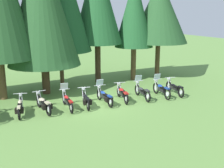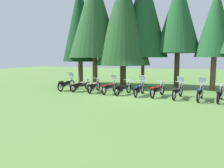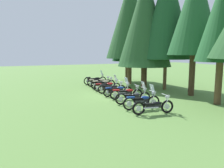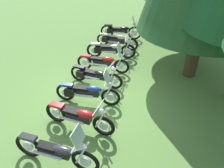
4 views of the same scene
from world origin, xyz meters
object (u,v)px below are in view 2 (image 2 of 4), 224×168
motorcycle_0 (66,84)px  motorcycle_9 (220,94)px  pine_tree_0 (80,22)px  motorcycle_2 (94,86)px  motorcycle_7 (178,91)px  pine_tree_2 (123,19)px  pine_tree_1 (95,14)px  pine_tree_4 (179,15)px  motorcycle_1 (80,85)px  pine_tree_5 (216,22)px  motorcycle_4 (123,88)px  motorcycle_8 (200,92)px  motorcycle_6 (158,90)px  pine_tree_3 (144,13)px  motorcycle_3 (110,87)px  motorcycle_5 (139,89)px

motorcycle_0 → motorcycle_9: bearing=-92.7°
motorcycle_9 → pine_tree_0: (-12.12, 5.03, 5.55)m
motorcycle_2 → motorcycle_7: 6.14m
motorcycle_0 → motorcycle_9: motorcycle_0 is taller
pine_tree_2 → motorcycle_7: bearing=-38.3°
pine_tree_1 → pine_tree_2: bearing=-0.5°
motorcycle_2 → pine_tree_2: 6.56m
pine_tree_0 → pine_tree_4: (9.11, 0.44, 0.13)m
motorcycle_1 → motorcycle_9: size_ratio=0.98×
motorcycle_9 → pine_tree_5: pine_tree_5 is taller
motorcycle_2 → pine_tree_1: (-1.60, 3.54, 5.98)m
motorcycle_9 → pine_tree_2: bearing=71.0°
motorcycle_2 → pine_tree_2: size_ratio=0.24×
motorcycle_0 → motorcycle_4: (4.94, -0.48, -0.06)m
pine_tree_0 → pine_tree_4: pine_tree_0 is taller
pine_tree_1 → pine_tree_5: (9.95, 0.67, -1.17)m
motorcycle_9 → motorcycle_2: bearing=96.0°
motorcycle_8 → pine_tree_2: (-6.33, 4.16, 5.40)m
motorcycle_2 → pine_tree_4: bearing=-52.0°
motorcycle_6 → pine_tree_1: (-6.41, 3.76, 5.99)m
pine_tree_3 → motorcycle_4: bearing=-92.6°
motorcycle_3 → motorcycle_4: bearing=-94.0°
motorcycle_4 → pine_tree_0: 9.39m
motorcycle_0 → motorcycle_6: bearing=-91.6°
motorcycle_9 → pine_tree_0: size_ratio=0.23×
pine_tree_3 → pine_tree_0: bearing=-177.4°
motorcycle_3 → motorcycle_9: size_ratio=1.01×
pine_tree_5 → motorcycle_4: bearing=-143.1°
motorcycle_2 → pine_tree_0: (-3.58, 4.38, 5.52)m
motorcycle_4 → pine_tree_5: size_ratio=0.27×
motorcycle_7 → motorcycle_9: motorcycle_7 is taller
motorcycle_1 → pine_tree_3: bearing=-25.6°
motorcycle_5 → motorcycle_8: bearing=-92.6°
pine_tree_4 → pine_tree_1: bearing=-169.9°
pine_tree_1 → motorcycle_3: bearing=-51.2°
motorcycle_7 → pine_tree_5: pine_tree_5 is taller
motorcycle_6 → motorcycle_9: size_ratio=0.98×
motorcycle_2 → pine_tree_4: pine_tree_4 is taller
motorcycle_2 → motorcycle_3: size_ratio=1.02×
pine_tree_1 → pine_tree_5: 10.05m
pine_tree_0 → motorcycle_6: bearing=-28.7°
motorcycle_6 → motorcycle_0: bearing=100.1°
motorcycle_2 → motorcycle_8: motorcycle_8 is taller
motorcycle_1 → motorcycle_8: (8.68, -0.77, 0.05)m
motorcycle_5 → pine_tree_2: 7.07m
motorcycle_3 → pine_tree_3: pine_tree_3 is taller
motorcycle_2 → motorcycle_7: (6.12, -0.43, 0.00)m
motorcycle_5 → pine_tree_1: pine_tree_1 is taller
motorcycle_4 → pine_tree_1: bearing=60.2°
motorcycle_1 → pine_tree_1: size_ratio=0.22×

